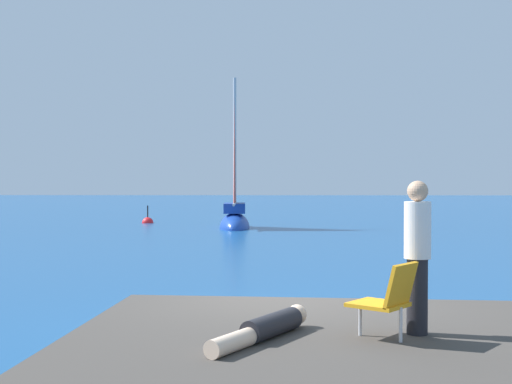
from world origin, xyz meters
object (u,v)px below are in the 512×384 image
object	(u,v)px
sailboat_near	(235,219)
person_sunbather	(266,328)
beach_chair	(388,297)
marker_buoy	(148,223)
person_standing	(417,252)

from	to	relation	value
sailboat_near	person_sunbather	world-z (taller)	sailboat_near
sailboat_near	person_sunbather	xyz separation A→B (m)	(1.58, -23.54, 0.26)
sailboat_near	beach_chair	distance (m)	23.73
person_sunbather	beach_chair	bearing A→B (deg)	119.30
person_sunbather	marker_buoy	size ratio (longest dim) A/B	1.40
sailboat_near	beach_chair	xyz separation A→B (m)	(2.82, -23.56, 0.58)
person_standing	beach_chair	bearing A→B (deg)	-47.56
person_standing	sailboat_near	bearing A→B (deg)	-168.35
sailboat_near	marker_buoy	distance (m)	5.50
marker_buoy	person_standing	bearing A→B (deg)	-74.04
sailboat_near	beach_chair	size ratio (longest dim) A/B	9.13
person_sunbather	marker_buoy	xyz separation A→B (m)	(-5.99, 26.80, -0.64)
beach_chair	marker_buoy	distance (m)	27.79
beach_chair	marker_buoy	world-z (taller)	beach_chair
person_sunbather	person_standing	world-z (taller)	person_standing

